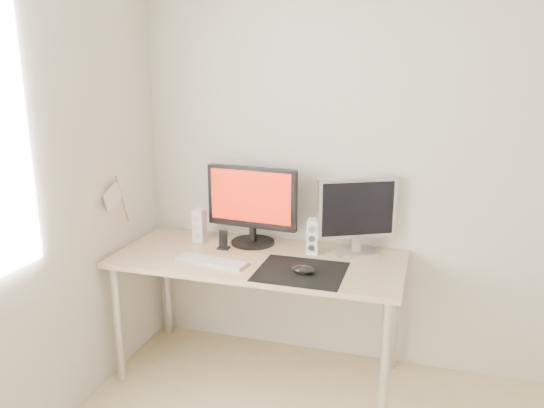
{
  "coord_description": "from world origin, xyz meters",
  "views": [
    {
      "loc": [
        -0.05,
        -1.25,
        1.76
      ],
      "look_at": [
        -0.88,
        1.49,
        1.01
      ],
      "focal_mm": 35.0,
      "sensor_mm": 36.0,
      "label": 1
    }
  ],
  "objects_px": {
    "keyboard": "(211,261)",
    "phone_dock": "(223,243)",
    "desk": "(258,270)",
    "mouse": "(303,270)",
    "main_monitor": "(252,203)",
    "second_monitor": "(357,212)",
    "speaker_left": "(199,226)",
    "speaker_right": "(313,237)"
  },
  "relations": [
    {
      "from": "keyboard",
      "to": "phone_dock",
      "type": "xyz_separation_m",
      "value": [
        -0.02,
        0.22,
        0.03
      ]
    },
    {
      "from": "desk",
      "to": "phone_dock",
      "type": "distance_m",
      "value": 0.27
    },
    {
      "from": "desk",
      "to": "phone_dock",
      "type": "bearing_deg",
      "value": 165.44
    },
    {
      "from": "keyboard",
      "to": "phone_dock",
      "type": "relative_size",
      "value": 3.84
    },
    {
      "from": "mouse",
      "to": "phone_dock",
      "type": "distance_m",
      "value": 0.59
    },
    {
      "from": "mouse",
      "to": "main_monitor",
      "type": "relative_size",
      "value": 0.21
    },
    {
      "from": "second_monitor",
      "to": "speaker_left",
      "type": "relative_size",
      "value": 2.19
    },
    {
      "from": "second_monitor",
      "to": "keyboard",
      "type": "relative_size",
      "value": 1.0
    },
    {
      "from": "speaker_right",
      "to": "keyboard",
      "type": "height_order",
      "value": "speaker_right"
    },
    {
      "from": "main_monitor",
      "to": "speaker_left",
      "type": "distance_m",
      "value": 0.36
    },
    {
      "from": "desk",
      "to": "phone_dock",
      "type": "xyz_separation_m",
      "value": [
        -0.23,
        0.06,
        0.11
      ]
    },
    {
      "from": "speaker_left",
      "to": "phone_dock",
      "type": "relative_size",
      "value": 1.76
    },
    {
      "from": "second_monitor",
      "to": "desk",
      "type": "bearing_deg",
      "value": -157.27
    },
    {
      "from": "desk",
      "to": "main_monitor",
      "type": "distance_m",
      "value": 0.4
    },
    {
      "from": "second_monitor",
      "to": "phone_dock",
      "type": "xyz_separation_m",
      "value": [
        -0.74,
        -0.15,
        -0.21
      ]
    },
    {
      "from": "mouse",
      "to": "phone_dock",
      "type": "bearing_deg",
      "value": 155.78
    },
    {
      "from": "speaker_right",
      "to": "keyboard",
      "type": "relative_size",
      "value": 0.46
    },
    {
      "from": "desk",
      "to": "speaker_left",
      "type": "relative_size",
      "value": 8.06
    },
    {
      "from": "mouse",
      "to": "speaker_left",
      "type": "bearing_deg",
      "value": 155.42
    },
    {
      "from": "main_monitor",
      "to": "phone_dock",
      "type": "relative_size",
      "value": 4.89
    },
    {
      "from": "desk",
      "to": "keyboard",
      "type": "height_order",
      "value": "keyboard"
    },
    {
      "from": "speaker_left",
      "to": "keyboard",
      "type": "bearing_deg",
      "value": -56.3
    },
    {
      "from": "mouse",
      "to": "speaker_right",
      "type": "xyz_separation_m",
      "value": [
        -0.02,
        0.32,
        0.07
      ]
    },
    {
      "from": "desk",
      "to": "speaker_right",
      "type": "xyz_separation_m",
      "value": [
        0.28,
        0.14,
        0.18
      ]
    },
    {
      "from": "second_monitor",
      "to": "speaker_right",
      "type": "relative_size",
      "value": 2.19
    },
    {
      "from": "mouse",
      "to": "phone_dock",
      "type": "height_order",
      "value": "phone_dock"
    },
    {
      "from": "mouse",
      "to": "second_monitor",
      "type": "relative_size",
      "value": 0.27
    },
    {
      "from": "mouse",
      "to": "speaker_left",
      "type": "xyz_separation_m",
      "value": [
        -0.72,
        0.33,
        0.07
      ]
    },
    {
      "from": "mouse",
      "to": "second_monitor",
      "type": "bearing_deg",
      "value": 62.16
    },
    {
      "from": "second_monitor",
      "to": "speaker_right",
      "type": "xyz_separation_m",
      "value": [
        -0.23,
        -0.07,
        -0.14
      ]
    },
    {
      "from": "main_monitor",
      "to": "second_monitor",
      "type": "relative_size",
      "value": 1.27
    },
    {
      "from": "main_monitor",
      "to": "phone_dock",
      "type": "height_order",
      "value": "main_monitor"
    },
    {
      "from": "main_monitor",
      "to": "phone_dock",
      "type": "bearing_deg",
      "value": -133.61
    },
    {
      "from": "speaker_left",
      "to": "speaker_right",
      "type": "bearing_deg",
      "value": -0.65
    },
    {
      "from": "desk",
      "to": "speaker_right",
      "type": "relative_size",
      "value": 8.06
    },
    {
      "from": "speaker_left",
      "to": "keyboard",
      "type": "xyz_separation_m",
      "value": [
        0.21,
        -0.31,
        -0.09
      ]
    },
    {
      "from": "mouse",
      "to": "keyboard",
      "type": "relative_size",
      "value": 0.27
    },
    {
      "from": "speaker_left",
      "to": "speaker_right",
      "type": "height_order",
      "value": "same"
    },
    {
      "from": "phone_dock",
      "to": "desk",
      "type": "bearing_deg",
      "value": -14.56
    },
    {
      "from": "main_monitor",
      "to": "second_monitor",
      "type": "bearing_deg",
      "value": 1.48
    },
    {
      "from": "second_monitor",
      "to": "keyboard",
      "type": "height_order",
      "value": "second_monitor"
    },
    {
      "from": "speaker_left",
      "to": "phone_dock",
      "type": "height_order",
      "value": "speaker_left"
    }
  ]
}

